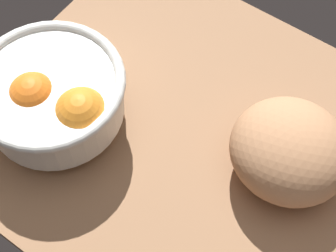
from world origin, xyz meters
The scene contains 3 objects.
ground_plane centered at (0.00, 0.00, -1.50)cm, with size 76.05×56.29×3.00cm, color #986D4B.
fruit_bowl centered at (-23.25, -9.48, 6.73)cm, with size 22.17×22.17×11.78cm.
bread_loaf centered at (8.79, 3.30, 5.59)cm, with size 16.96×16.22×11.18cm, color tan.
Camera 1 is at (13.15, -32.17, 69.01)cm, focal length 54.42 mm.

